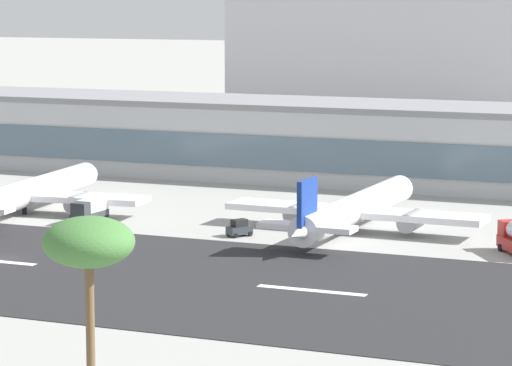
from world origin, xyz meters
TOP-DOWN VIEW (x-y plane):
  - ground_plane at (0.00, 0.00)m, footprint 1400.00×1400.00m
  - runway_centreline_dash_5 at (39.00, -1.50)m, footprint 12.00×1.20m
  - terminal_building at (8.31, 77.16)m, footprint 167.57×22.26m
  - distant_hotel_block at (2.56, 186.72)m, footprint 98.33×34.96m
  - airliner_red_tail_gate_0 at (-14.80, 28.08)m, footprint 35.58×42.86m
  - airliner_navy_tail_gate_1 at (32.21, 32.31)m, footprint 34.84×43.32m
  - service_box_truck_1 at (-2.57, 24.89)m, footprint 2.98×6.13m
  - service_baggage_tug_2 at (19.82, 24.04)m, footprint 3.10×3.56m
  - palm_tree_0 at (38.18, -45.85)m, footprint 6.66×6.66m

SIDE VIEW (x-z plane):
  - ground_plane at x=0.00m, z-range 0.00..0.00m
  - runway_centreline_dash_5 at x=39.00m, z-range 0.08..0.09m
  - service_baggage_tug_2 at x=19.82m, z-range -0.05..2.15m
  - service_box_truck_1 at x=-2.57m, z-range 0.16..3.41m
  - airliner_red_tail_gate_0 at x=-14.80m, z-range -1.62..7.33m
  - airliner_navy_tail_gate_1 at x=32.21m, z-range -1.64..7.40m
  - terminal_building at x=8.31m, z-range 0.00..13.07m
  - palm_tree_0 at x=38.18m, z-range 5.40..20.28m
  - distant_hotel_block at x=2.56m, z-range 0.00..39.54m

